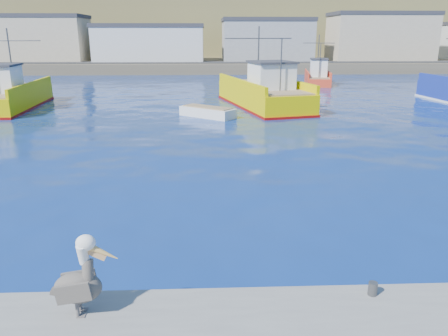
% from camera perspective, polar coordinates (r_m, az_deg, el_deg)
% --- Properties ---
extents(ground, '(260.00, 260.00, 0.00)m').
position_cam_1_polar(ground, '(12.99, 0.42, -10.14)').
color(ground, navy).
rests_on(ground, ground).
extents(dock_bollards, '(36.20, 0.20, 0.30)m').
position_cam_1_polar(dock_bollards, '(9.77, 5.08, -15.73)').
color(dock_bollards, '#4C4C4C').
rests_on(dock_bollards, dock).
extents(far_shore, '(200.00, 81.00, 24.00)m').
position_cam_1_polar(far_shore, '(120.79, -2.19, 18.44)').
color(far_shore, brown).
rests_on(far_shore, ground).
extents(trawler_yellow_a, '(5.23, 11.64, 6.53)m').
position_cam_1_polar(trawler_yellow_a, '(40.95, -26.22, 8.44)').
color(trawler_yellow_a, '#D5C200').
rests_on(trawler_yellow_a, ground).
extents(trawler_yellow_b, '(7.29, 13.48, 6.71)m').
position_cam_1_polar(trawler_yellow_b, '(38.01, 5.23, 9.67)').
color(trawler_yellow_b, '#D5C200').
rests_on(trawler_yellow_b, ground).
extents(boat_orange, '(4.00, 7.71, 5.96)m').
position_cam_1_polar(boat_orange, '(56.31, 12.12, 11.60)').
color(boat_orange, red).
rests_on(boat_orange, ground).
extents(skiff_mid, '(4.34, 3.92, 0.95)m').
position_cam_1_polar(skiff_mid, '(33.10, -2.16, 7.21)').
color(skiff_mid, silver).
rests_on(skiff_mid, ground).
extents(pelican, '(1.41, 0.59, 1.74)m').
position_cam_1_polar(pelican, '(9.39, -18.30, -13.84)').
color(pelican, '#595451').
rests_on(pelican, dock).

